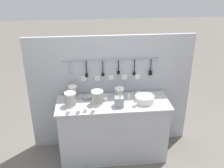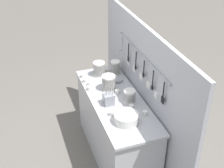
# 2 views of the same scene
# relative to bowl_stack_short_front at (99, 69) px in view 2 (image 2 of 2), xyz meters

# --- Properties ---
(ground_plane) EXTENTS (20.00, 20.00, 0.00)m
(ground_plane) POSITION_rel_bowl_stack_short_front_xyz_m (0.55, 0.03, -0.94)
(ground_plane) COLOR #666059
(counter) EXTENTS (1.49, 0.56, 0.85)m
(counter) POSITION_rel_bowl_stack_short_front_xyz_m (0.55, 0.03, -0.52)
(counter) COLOR #ADAFB5
(counter) RESTS_ON ground
(back_wall) EXTENTS (2.29, 0.11, 1.67)m
(back_wall) POSITION_rel_bowl_stack_short_front_xyz_m (0.55, 0.34, -0.11)
(back_wall) COLOR #A8AAB2
(back_wall) RESTS_ON ground
(bowl_stack_short_front) EXTENTS (0.14, 0.14, 0.18)m
(bowl_stack_short_front) POSITION_rel_bowl_stack_short_front_xyz_m (0.00, 0.00, 0.00)
(bowl_stack_short_front) COLOR silver
(bowl_stack_short_front) RESTS_ON counter
(bowl_stack_nested_right) EXTENTS (0.16, 0.16, 0.18)m
(bowl_stack_nested_right) POSITION_rel_bowl_stack_short_front_xyz_m (0.35, 0.01, 0.00)
(bowl_stack_nested_right) COLOR silver
(bowl_stack_nested_right) RESTS_ON counter
(bowl_stack_wide_centre) EXTENTS (0.12, 0.12, 0.18)m
(bowl_stack_wide_centre) POSITION_rel_bowl_stack_short_front_xyz_m (0.02, 0.21, -0.00)
(bowl_stack_wide_centre) COLOR silver
(bowl_stack_wide_centre) RESTS_ON counter
(bowl_stack_back_corner) EXTENTS (0.13, 0.13, 0.14)m
(bowl_stack_back_corner) POSITION_rel_bowl_stack_short_front_xyz_m (0.65, 0.15, -0.02)
(bowl_stack_back_corner) COLOR silver
(bowl_stack_back_corner) RESTS_ON counter
(plate_stack) EXTENTS (0.25, 0.25, 0.09)m
(plate_stack) POSITION_rel_bowl_stack_short_front_xyz_m (0.96, -0.02, -0.04)
(plate_stack) COLOR silver
(plate_stack) RESTS_ON counter
(steel_mixing_bowl) EXTENTS (0.13, 0.13, 0.04)m
(steel_mixing_bowl) POSITION_rel_bowl_stack_short_front_xyz_m (0.21, 0.17, -0.07)
(steel_mixing_bowl) COLOR #93969E
(steel_mixing_bowl) RESTS_ON counter
(cutlery_caddy) EXTENTS (0.11, 0.11, 0.27)m
(cutlery_caddy) POSITION_rel_bowl_stack_short_front_xyz_m (0.62, -0.08, -0.02)
(cutlery_caddy) COLOR #93969E
(cutlery_caddy) RESTS_ON counter
(cup_beside_plates) EXTENTS (0.05, 0.05, 0.05)m
(cup_beside_plates) POSITION_rel_bowl_stack_short_front_xyz_m (0.19, -0.18, -0.07)
(cup_beside_plates) COLOR silver
(cup_beside_plates) RESTS_ON counter
(cup_back_right) EXTENTS (0.05, 0.05, 0.05)m
(cup_back_right) POSITION_rel_bowl_stack_short_front_xyz_m (0.81, -0.12, -0.07)
(cup_back_right) COLOR silver
(cup_back_right) RESTS_ON counter
(cup_edge_far) EXTENTS (0.05, 0.05, 0.05)m
(cup_edge_far) POSITION_rel_bowl_stack_short_front_xyz_m (0.46, 0.08, -0.07)
(cup_edge_far) COLOR silver
(cup_edge_far) RESTS_ON counter
(cup_front_left) EXTENTS (0.05, 0.05, 0.05)m
(cup_front_left) POSITION_rel_bowl_stack_short_front_xyz_m (-0.05, 0.11, -0.07)
(cup_front_left) COLOR silver
(cup_front_left) RESTS_ON counter
(cup_front_right) EXTENTS (0.05, 0.05, 0.05)m
(cup_front_right) POSITION_rel_bowl_stack_short_front_xyz_m (0.92, 0.21, -0.07)
(cup_front_right) COLOR silver
(cup_front_right) RESTS_ON counter
(cup_by_caddy) EXTENTS (0.05, 0.05, 0.05)m
(cup_by_caddy) POSITION_rel_bowl_stack_short_front_xyz_m (0.28, -0.21, -0.07)
(cup_by_caddy) COLOR silver
(cup_by_caddy) RESTS_ON counter
(cup_edge_near) EXTENTS (0.05, 0.05, 0.05)m
(cup_edge_near) POSITION_rel_bowl_stack_short_front_xyz_m (0.10, -0.21, -0.07)
(cup_edge_near) COLOR silver
(cup_edge_near) RESTS_ON counter
(cup_mid_row) EXTENTS (0.05, 0.05, 0.05)m
(cup_mid_row) POSITION_rel_bowl_stack_short_front_xyz_m (-0.02, -0.21, -0.07)
(cup_mid_row) COLOR silver
(cup_mid_row) RESTS_ON counter
(cup_back_left) EXTENTS (0.05, 0.05, 0.05)m
(cup_back_left) POSITION_rel_bowl_stack_short_front_xyz_m (0.78, 0.12, -0.07)
(cup_back_left) COLOR silver
(cup_back_left) RESTS_ON counter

